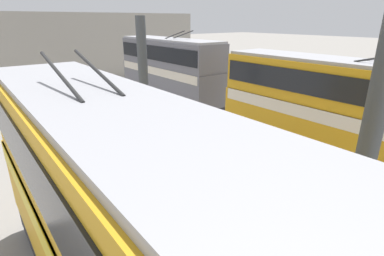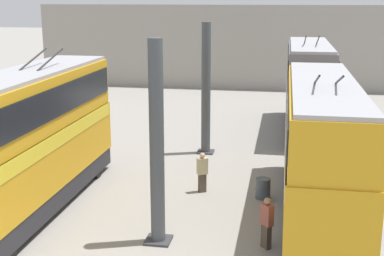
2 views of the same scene
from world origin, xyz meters
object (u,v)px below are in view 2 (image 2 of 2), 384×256
person_aisle_midway (202,171)px  person_by_left_row (267,222)px  bus_left_near (321,141)px  oil_drum (263,188)px  bus_right_far (30,133)px  bus_left_far (308,82)px

person_aisle_midway → person_by_left_row: (-4.67, -2.82, 0.02)m
bus_left_near → person_aisle_midway: bus_left_near is taller
person_aisle_midway → oil_drum: (-0.28, -2.51, -0.48)m
bus_right_far → person_by_left_row: bearing=-101.6°
bus_left_near → oil_drum: (1.37, 2.07, -2.44)m
person_aisle_midway → bus_left_far: bearing=127.1°
person_aisle_midway → person_by_left_row: 5.45m
bus_right_far → oil_drum: size_ratio=13.06×
bus_right_far → bus_left_far: bearing=-36.5°
person_aisle_midway → bus_left_near: bearing=39.0°
bus_left_far → person_by_left_row: (-16.12, 1.76, -2.07)m
bus_left_far → oil_drum: (-11.73, 2.07, -2.57)m
person_by_left_row → oil_drum: person_by_left_row is taller
person_aisle_midway → person_by_left_row: bearing=-0.0°
person_aisle_midway → oil_drum: person_aisle_midway is taller
person_aisle_midway → oil_drum: size_ratio=2.03×
bus_left_near → bus_left_far: (13.10, 0.00, 0.14)m
oil_drum → person_aisle_midway: bearing=83.6°
bus_right_far → person_by_left_row: size_ratio=6.32×
bus_right_far → person_aisle_midway: size_ratio=6.43×
oil_drum → person_by_left_row: bearing=-176.0°
bus_left_far → oil_drum: bearing=170.0°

